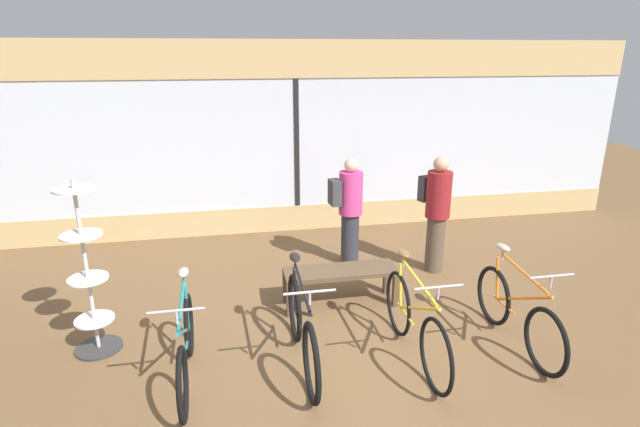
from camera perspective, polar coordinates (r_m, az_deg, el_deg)
name	(u,v)px	position (r m, az deg, el deg)	size (l,w,h in m)	color
ground_plane	(355,355)	(5.42, 3.98, -15.81)	(24.00, 24.00, 0.00)	brown
shop_back_wall	(296,137)	(8.48, -2.71, 8.69)	(12.00, 0.08, 3.20)	tan
bicycle_far_left	(186,347)	(5.02, -15.10, -14.49)	(0.46, 1.64, 1.01)	black
bicycle_left	(302,329)	(5.06, -2.07, -13.07)	(0.46, 1.76, 1.05)	black
bicycle_right	(415,323)	(5.25, 10.78, -12.15)	(0.46, 1.74, 1.04)	black
bicycle_far_right	(517,313)	(5.77, 21.58, -10.51)	(0.46, 1.66, 1.02)	black
accessory_rack	(89,284)	(5.64, -24.90, -7.32)	(0.48, 0.48, 1.86)	#333333
display_bench	(341,276)	(6.19, 2.40, -7.11)	(1.40, 0.44, 0.47)	brown
customer_near_rack	(349,209)	(7.19, 3.35, 0.57)	(0.51, 0.37, 1.60)	#2D2D38
customer_by_window	(437,211)	(7.14, 13.18, 0.33)	(0.43, 0.55, 1.67)	brown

